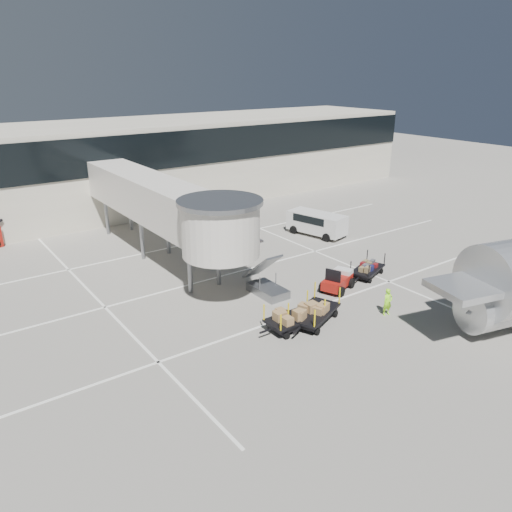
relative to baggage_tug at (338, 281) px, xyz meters
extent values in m
plane|color=gray|center=(-2.50, -3.08, -0.56)|extent=(140.00, 140.00, 0.00)
cube|color=white|center=(-2.50, -1.08, -0.55)|extent=(40.00, 0.15, 0.02)
cube|color=white|center=(-2.50, 5.92, -0.55)|extent=(40.00, 0.15, 0.02)
cube|color=white|center=(-2.50, 12.92, -0.55)|extent=(40.00, 0.15, 0.02)
cube|color=white|center=(3.50, 6.92, -0.55)|extent=(0.15, 30.00, 0.02)
cube|color=white|center=(-12.50, 6.92, -0.55)|extent=(0.15, 30.00, 0.02)
cube|color=beige|center=(-2.50, 26.92, 3.44)|extent=(64.00, 12.00, 8.00)
cube|color=black|center=(-2.50, 20.87, 5.44)|extent=(64.00, 0.12, 3.20)
cube|color=silver|center=(-6.50, 11.92, 3.74)|extent=(3.00, 18.00, 2.80)
cylinder|color=silver|center=(-6.50, 2.92, 3.74)|extent=(4.40, 4.40, 3.00)
cylinder|color=gray|center=(-6.50, 2.92, 5.34)|extent=(4.80, 4.80, 0.25)
cylinder|color=gray|center=(-7.50, 4.92, 0.89)|extent=(0.28, 0.28, 2.90)
cylinder|color=gray|center=(-5.50, 4.92, 0.89)|extent=(0.28, 0.28, 2.90)
cylinder|color=gray|center=(-7.50, 11.92, 0.89)|extent=(0.28, 0.28, 2.90)
cylinder|color=gray|center=(-5.50, 11.92, 0.89)|extent=(0.28, 0.28, 2.90)
cylinder|color=gray|center=(-7.50, 18.92, 0.89)|extent=(0.28, 0.28, 2.90)
cylinder|color=gray|center=(-5.50, 18.92, 0.89)|extent=(0.28, 0.28, 2.90)
cube|color=gray|center=(-3.90, 1.92, -0.31)|extent=(1.40, 2.60, 0.50)
cube|color=gray|center=(-3.90, 2.52, 1.04)|extent=(1.20, 2.60, 2.06)
cube|color=gray|center=(-3.90, 3.92, 2.29)|extent=(1.40, 1.20, 0.12)
cube|color=maroon|center=(-0.06, -0.02, -0.03)|extent=(2.56, 1.87, 0.58)
cube|color=silver|center=(0.75, 0.29, 0.35)|extent=(1.01, 1.23, 0.34)
cube|color=black|center=(-0.69, -0.27, 0.55)|extent=(0.46, 0.94, 0.87)
cylinder|color=black|center=(-0.55, -0.89, -0.25)|extent=(0.66, 0.45, 0.62)
cylinder|color=black|center=(-1.01, 0.28, -0.25)|extent=(0.66, 0.45, 0.62)
cylinder|color=black|center=(0.89, -0.33, -0.25)|extent=(0.66, 0.45, 0.62)
cylinder|color=black|center=(0.43, 0.84, -0.25)|extent=(0.66, 0.45, 0.62)
cube|color=black|center=(3.07, 0.38, -0.06)|extent=(3.03, 2.19, 0.11)
cube|color=black|center=(3.07, 0.38, -0.22)|extent=(2.70, 1.91, 0.23)
cube|color=black|center=(1.48, -0.18, -0.20)|extent=(0.63, 0.28, 0.07)
cylinder|color=black|center=(2.37, -0.52, -0.41)|extent=(0.33, 0.22, 0.31)
cylinder|color=black|center=(1.97, 0.64, -0.41)|extent=(0.33, 0.22, 0.31)
cylinder|color=black|center=(4.18, 0.12, -0.41)|extent=(0.33, 0.22, 0.31)
cylinder|color=black|center=(3.77, 1.28, -0.41)|extent=(0.33, 0.22, 0.31)
cylinder|color=black|center=(2.04, -0.63, 0.35)|extent=(0.06, 0.06, 0.82)
cylinder|color=black|center=(1.63, 0.52, 0.35)|extent=(0.06, 0.06, 0.82)
cylinder|color=black|center=(4.51, 0.24, 0.35)|extent=(0.06, 0.06, 0.82)
cylinder|color=black|center=(4.10, 1.40, 0.35)|extent=(0.06, 0.06, 0.82)
cube|color=#171A48|center=(3.17, 0.66, 0.19)|extent=(0.47, 0.45, 0.39)
cube|color=#48494D|center=(3.09, 0.25, 0.12)|extent=(0.47, 0.44, 0.25)
cube|color=#48494D|center=(2.76, 0.19, 0.18)|extent=(0.49, 0.40, 0.37)
cube|color=olive|center=(2.41, -0.22, 0.18)|extent=(0.56, 0.43, 0.37)
cube|color=#171A48|center=(3.90, 0.53, 0.18)|extent=(0.58, 0.48, 0.37)
cube|color=olive|center=(3.36, 0.85, 0.17)|extent=(0.51, 0.44, 0.35)
cube|color=olive|center=(2.35, 0.29, 0.11)|extent=(0.48, 0.37, 0.23)
cube|color=olive|center=(3.38, 0.21, 0.13)|extent=(0.50, 0.43, 0.27)
cube|color=olive|center=(2.75, 0.48, 0.11)|extent=(0.45, 0.37, 0.24)
cube|color=maroon|center=(2.46, -0.06, 0.14)|extent=(0.49, 0.41, 0.29)
cube|color=black|center=(-4.01, -2.35, 0.04)|extent=(3.67, 2.78, 0.13)
cube|color=black|center=(-4.01, -2.35, -0.16)|extent=(3.27, 2.43, 0.27)
cube|color=black|center=(-5.88, -3.13, -0.12)|extent=(0.74, 0.38, 0.09)
cylinder|color=black|center=(-4.79, -3.47, -0.38)|extent=(0.40, 0.28, 0.37)
cylinder|color=black|center=(-5.36, -2.11, -0.38)|extent=(0.40, 0.28, 0.37)
cylinder|color=black|center=(-2.67, -2.59, -0.38)|extent=(0.40, 0.28, 0.37)
cylinder|color=black|center=(-3.24, -1.22, -0.38)|extent=(0.40, 0.28, 0.37)
cylinder|color=yellow|center=(-5.18, -3.64, 0.53)|extent=(0.08, 0.08, 0.99)
cylinder|color=yellow|center=(-5.75, -2.27, 0.53)|extent=(0.08, 0.08, 0.99)
cylinder|color=yellow|center=(-2.27, -2.42, 0.53)|extent=(0.08, 0.08, 0.99)
cylinder|color=yellow|center=(-2.84, -1.06, 0.53)|extent=(0.08, 0.08, 0.99)
cube|color=olive|center=(-4.05, -2.20, 0.31)|extent=(0.76, 0.61, 0.41)
cube|color=olive|center=(-2.77, -2.20, 0.35)|extent=(0.70, 0.63, 0.49)
cube|color=olive|center=(-3.88, -2.61, 0.35)|extent=(0.71, 0.59, 0.48)
cube|color=olive|center=(-4.36, -1.93, 0.31)|extent=(0.66, 0.73, 0.41)
cube|color=olive|center=(-3.92, -1.77, 0.31)|extent=(0.77, 0.66, 0.40)
cube|color=black|center=(-5.25, -2.18, 0.00)|extent=(3.07, 1.55, 0.12)
cube|color=black|center=(-5.25, -2.18, -0.18)|extent=(2.76, 1.31, 0.26)
cube|color=black|center=(-7.14, -2.19, -0.15)|extent=(0.72, 0.08, 0.08)
cylinder|color=black|center=(-6.32, -2.88, -0.39)|extent=(0.35, 0.14, 0.35)
cylinder|color=black|center=(-6.33, -1.50, -0.39)|extent=(0.35, 0.14, 0.35)
cylinder|color=black|center=(-4.18, -2.87, -0.39)|extent=(0.35, 0.14, 0.35)
cylinder|color=black|center=(-4.18, -1.49, -0.39)|extent=(0.35, 0.14, 0.35)
cylinder|color=yellow|center=(-6.72, -2.88, 0.46)|extent=(0.07, 0.07, 0.92)
cylinder|color=yellow|center=(-6.73, -1.50, 0.46)|extent=(0.07, 0.07, 0.92)
cylinder|color=yellow|center=(-3.78, -2.87, 0.46)|extent=(0.07, 0.07, 0.92)
cylinder|color=yellow|center=(-3.79, -1.49, 0.46)|extent=(0.07, 0.07, 0.92)
cube|color=olive|center=(-5.04, -1.71, 0.26)|extent=(0.44, 0.46, 0.40)
cube|color=olive|center=(-5.76, -1.77, 0.32)|extent=(0.51, 0.56, 0.51)
cube|color=olive|center=(-6.11, -1.76, 0.27)|extent=(0.52, 0.48, 0.41)
cube|color=olive|center=(-6.35, -2.04, 0.32)|extent=(0.45, 0.44, 0.52)
cube|color=olive|center=(-4.21, -1.85, 0.32)|extent=(0.66, 0.53, 0.52)
cube|color=olive|center=(-5.11, -1.99, 0.25)|extent=(0.54, 0.56, 0.37)
imported|color=#94FF1A|center=(-0.18, -4.03, 0.22)|extent=(0.62, 0.46, 1.55)
cube|color=silver|center=(6.27, 8.83, 0.48)|extent=(3.03, 5.10, 1.54)
cube|color=silver|center=(5.76, 10.91, 0.18)|extent=(1.92, 0.97, 0.89)
cube|color=black|center=(6.22, 9.02, 0.88)|extent=(2.62, 3.37, 0.62)
cylinder|color=black|center=(5.74, 7.06, -0.22)|extent=(0.39, 0.71, 0.68)
cylinder|color=black|center=(7.57, 7.51, -0.22)|extent=(0.39, 0.71, 0.68)
cylinder|color=black|center=(4.97, 10.15, -0.22)|extent=(0.39, 0.71, 0.68)
cylinder|color=black|center=(6.80, 10.60, -0.22)|extent=(0.39, 0.71, 0.68)
cylinder|color=#B8BABD|center=(2.29, -8.50, 0.96)|extent=(3.39, 2.89, 2.26)
cube|color=#B8BABD|center=(2.29, -8.50, 1.84)|extent=(0.82, 0.42, 1.08)
camera|label=1|loc=(-20.39, -19.83, 12.13)|focal=35.00mm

